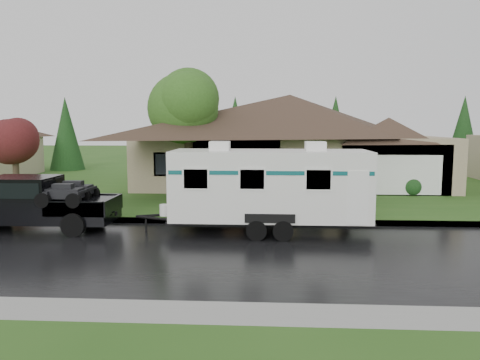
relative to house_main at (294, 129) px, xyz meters
name	(u,v)px	position (x,y,z in m)	size (l,w,h in m)	color
ground	(250,237)	(-2.29, -13.84, -3.59)	(140.00, 140.00, 0.00)	#2C561A
road	(247,253)	(-2.29, -15.84, -3.59)	(140.00, 8.00, 0.01)	black
curb	(252,222)	(-2.29, -11.59, -3.52)	(140.00, 0.50, 0.15)	gray
lawn	(258,182)	(-2.29, 1.16, -3.52)	(140.00, 26.00, 0.15)	#2C561A
house_main	(294,129)	(0.00, 0.00, 0.00)	(19.44, 10.80, 6.90)	gray
tree_left_green	(188,105)	(-5.85, -5.22, 1.31)	(4.14, 4.14, 6.85)	#382B1E
tree_red	(14,141)	(-15.33, -5.19, -0.59)	(2.49, 2.49, 4.12)	#382B1E
shrub_row	(293,185)	(-0.29, -4.54, -2.94)	(13.60, 1.00, 1.00)	#143814
pickup_truck	(31,201)	(-10.41, -13.15, -2.53)	(5.95, 2.26, 1.98)	black
travel_trailer	(270,185)	(-1.61, -13.15, -1.84)	(7.34, 2.58, 3.29)	white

